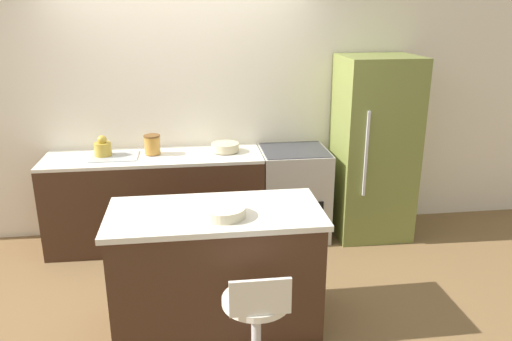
{
  "coord_description": "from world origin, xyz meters",
  "views": [
    {
      "loc": [
        0.06,
        -4.29,
        2.26
      ],
      "look_at": [
        0.58,
        -0.38,
        0.95
      ],
      "focal_mm": 35.0,
      "sensor_mm": 36.0,
      "label": 1
    }
  ],
  "objects_px": {
    "oven_range": "(293,193)",
    "kettle": "(103,148)",
    "refrigerator": "(373,148)",
    "stool_chair": "(257,326)",
    "mixing_bowl": "(225,147)"
  },
  "relations": [
    {
      "from": "oven_range",
      "to": "kettle",
      "type": "xyz_separation_m",
      "value": [
        -1.83,
        0.04,
        0.54
      ]
    },
    {
      "from": "refrigerator",
      "to": "stool_chair",
      "type": "relative_size",
      "value": 2.17
    },
    {
      "from": "refrigerator",
      "to": "stool_chair",
      "type": "height_order",
      "value": "refrigerator"
    },
    {
      "from": "mixing_bowl",
      "to": "kettle",
      "type": "bearing_deg",
      "value": 180.0
    },
    {
      "from": "oven_range",
      "to": "stool_chair",
      "type": "distance_m",
      "value": 2.2
    },
    {
      "from": "stool_chair",
      "to": "kettle",
      "type": "height_order",
      "value": "kettle"
    },
    {
      "from": "refrigerator",
      "to": "mixing_bowl",
      "type": "distance_m",
      "value": 1.48
    },
    {
      "from": "mixing_bowl",
      "to": "refrigerator",
      "type": "bearing_deg",
      "value": -2.64
    },
    {
      "from": "stool_chair",
      "to": "mixing_bowl",
      "type": "height_order",
      "value": "mixing_bowl"
    },
    {
      "from": "mixing_bowl",
      "to": "stool_chair",
      "type": "bearing_deg",
      "value": -89.44
    },
    {
      "from": "kettle",
      "to": "mixing_bowl",
      "type": "xyz_separation_m",
      "value": [
        1.15,
        0.0,
        -0.04
      ]
    },
    {
      "from": "oven_range",
      "to": "mixing_bowl",
      "type": "relative_size",
      "value": 3.43
    },
    {
      "from": "oven_range",
      "to": "stool_chair",
      "type": "height_order",
      "value": "oven_range"
    },
    {
      "from": "kettle",
      "to": "mixing_bowl",
      "type": "height_order",
      "value": "kettle"
    },
    {
      "from": "refrigerator",
      "to": "mixing_bowl",
      "type": "relative_size",
      "value": 6.81
    }
  ]
}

